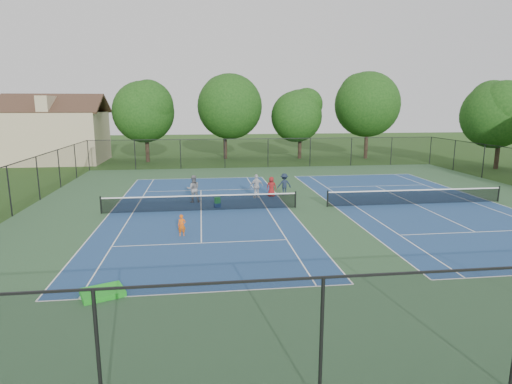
{
  "coord_description": "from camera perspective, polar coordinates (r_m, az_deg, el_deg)",
  "views": [
    {
      "loc": [
        -6.89,
        -25.89,
        6.43
      ],
      "look_at": [
        -3.7,
        -1.0,
        1.3
      ],
      "focal_mm": 30.0,
      "sensor_mm": 36.0,
      "label": 1
    }
  ],
  "objects": [
    {
      "name": "child_player",
      "position": [
        21.64,
        -9.86,
        -4.4
      ],
      "size": [
        0.42,
        0.29,
        1.09
      ],
      "primitive_type": "imported",
      "rotation": [
        0.0,
        0.0,
        0.07
      ],
      "color": "#F55F10",
      "rests_on": "ground"
    },
    {
      "name": "tree_back_c",
      "position": [
        52.27,
        5.94,
        10.45
      ],
      "size": [
        6.0,
        6.0,
        8.4
      ],
      "color": "#2D2116",
      "rests_on": "ground"
    },
    {
      "name": "ground",
      "position": [
        27.55,
        7.39,
        -2.04
      ],
      "size": [
        140.0,
        140.0,
        0.0
      ],
      "primitive_type": "plane",
      "color": "#234716",
      "rests_on": "ground"
    },
    {
      "name": "perimeter_fence",
      "position": [
        27.22,
        7.48,
        1.24
      ],
      "size": [
        36.08,
        36.08,
        3.02
      ],
      "color": "black",
      "rests_on": "ground"
    },
    {
      "name": "court_pad",
      "position": [
        27.55,
        7.39,
        -2.03
      ],
      "size": [
        36.0,
        36.0,
        0.01
      ],
      "primitive_type": "cube",
      "color": "#294A2A",
      "rests_on": "ground"
    },
    {
      "name": "tennis_court_right",
      "position": [
        30.06,
        20.42,
        -1.35
      ],
      "size": [
        12.0,
        23.83,
        1.07
      ],
      "color": "navy",
      "rests_on": "ground"
    },
    {
      "name": "bystander_a",
      "position": [
        29.88,
        0.08,
        0.78
      ],
      "size": [
        1.06,
        0.66,
        1.69
      ],
      "primitive_type": "imported",
      "rotation": [
        0.0,
        0.0,
        3.42
      ],
      "color": "silver",
      "rests_on": "ground"
    },
    {
      "name": "green_tarp",
      "position": [
        15.97,
        -19.78,
        -12.5
      ],
      "size": [
        1.69,
        1.54,
        0.19
      ],
      "primitive_type": "cube",
      "rotation": [
        0.0,
        0.0,
        0.4
      ],
      "color": "green",
      "rests_on": "ground"
    },
    {
      "name": "tree_back_a",
      "position": [
        50.27,
        -14.55,
        10.75
      ],
      "size": [
        6.8,
        6.8,
        9.15
      ],
      "color": "#2D2116",
      "rests_on": "ground"
    },
    {
      "name": "tennis_court_left",
      "position": [
        26.65,
        -7.34,
        -2.29
      ],
      "size": [
        12.0,
        23.83,
        1.07
      ],
      "color": "navy",
      "rests_on": "ground"
    },
    {
      "name": "tree_back_d",
      "position": [
        53.71,
        14.74,
        11.61
      ],
      "size": [
        7.8,
        7.8,
        10.37
      ],
      "color": "#2D2116",
      "rests_on": "ground"
    },
    {
      "name": "bystander_c",
      "position": [
        30.34,
        2.07,
        0.7
      ],
      "size": [
        0.78,
        0.59,
        1.44
      ],
      "primitive_type": "imported",
      "rotation": [
        0.0,
        0.0,
        2.93
      ],
      "color": "maroon",
      "rests_on": "ground"
    },
    {
      "name": "instructor",
      "position": [
        28.88,
        -8.36,
        0.42
      ],
      "size": [
        0.94,
        0.76,
        1.83
      ],
      "primitive_type": "imported",
      "rotation": [
        0.0,
        0.0,
        3.22
      ],
      "color": "gray",
      "rests_on": "ground"
    },
    {
      "name": "ball_hopper",
      "position": [
        27.32,
        -5.17,
        -1.09
      ],
      "size": [
        0.41,
        0.36,
        0.38
      ],
      "primitive_type": "cube",
      "rotation": [
        0.0,
        0.0,
        0.32
      ],
      "color": "green",
      "rests_on": "ball_crate"
    },
    {
      "name": "ball_crate",
      "position": [
        27.4,
        -5.16,
        -1.77
      ],
      "size": [
        0.46,
        0.39,
        0.28
      ],
      "primitive_type": "cube",
      "rotation": [
        0.0,
        0.0,
        0.33
      ],
      "color": "navy",
      "rests_on": "ground"
    },
    {
      "name": "tree_back_b",
      "position": [
        51.97,
        -4.21,
        11.71
      ],
      "size": [
        7.6,
        7.6,
        10.03
      ],
      "color": "#2D2116",
      "rests_on": "ground"
    },
    {
      "name": "clapboard_house",
      "position": [
        53.48,
        -25.01,
        6.9
      ],
      "size": [
        10.8,
        8.1,
        7.65
      ],
      "color": "tan",
      "rests_on": "ground"
    },
    {
      "name": "bystander_b",
      "position": [
        30.98,
        3.79,
        1.04
      ],
      "size": [
        1.08,
        0.69,
        1.58
      ],
      "primitive_type": "imported",
      "rotation": [
        0.0,
        0.0,
        3.25
      ],
      "color": "#182336",
      "rests_on": "ground"
    },
    {
      "name": "tree_side_e",
      "position": [
        49.85,
        29.97,
        9.33
      ],
      "size": [
        6.6,
        6.6,
        8.87
      ],
      "color": "#2D2116",
      "rests_on": "ground"
    }
  ]
}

